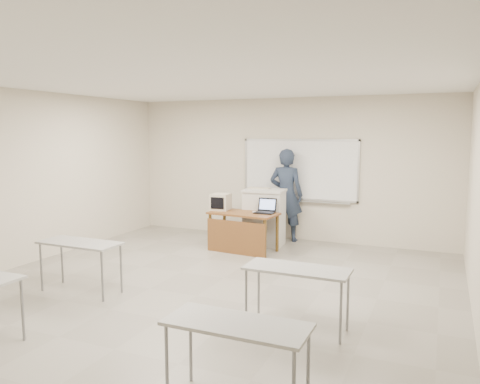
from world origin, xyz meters
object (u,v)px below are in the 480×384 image
at_px(podium, 264,217).
at_px(presenter, 286,195).
at_px(whiteboard, 300,171).
at_px(laptop, 266,210).
at_px(instructor_desk, 241,225).
at_px(crt_monitor, 221,202).
at_px(mouse, 254,212).
at_px(keyboard, 259,188).

distance_m(podium, presenter, 0.75).
bearing_deg(whiteboard, laptop, -103.72).
distance_m(whiteboard, presenter, 0.59).
bearing_deg(podium, instructor_desk, -110.42).
xyz_separation_m(crt_monitor, laptop, (0.95, 0.01, -0.10)).
bearing_deg(mouse, whiteboard, 62.74).
xyz_separation_m(crt_monitor, presenter, (1.02, 1.05, 0.06)).
xyz_separation_m(podium, laptop, (0.20, -0.46, 0.24)).
relative_size(whiteboard, mouse, 28.51).
xyz_separation_m(laptop, keyboard, (-0.35, 0.54, 0.34)).
xyz_separation_m(podium, crt_monitor, (-0.75, -0.47, 0.34)).
distance_m(whiteboard, instructor_desk, 1.89).
xyz_separation_m(keyboard, presenter, (0.42, 0.50, -0.18)).
distance_m(podium, keyboard, 0.60).
bearing_deg(keyboard, mouse, -79.50).
distance_m(instructor_desk, mouse, 0.35).
bearing_deg(mouse, crt_monitor, 167.78).
distance_m(crt_monitor, presenter, 1.47).
height_order(laptop, mouse, laptop).
relative_size(laptop, presenter, 0.19).
height_order(mouse, keyboard, keyboard).
distance_m(instructor_desk, keyboard, 1.01).
relative_size(instructor_desk, mouse, 14.99).
distance_m(mouse, presenter, 1.18).
distance_m(instructor_desk, podium, 0.74).
xyz_separation_m(instructor_desk, laptop, (0.40, 0.25, 0.29)).
bearing_deg(podium, presenter, 60.24).
bearing_deg(podium, mouse, -94.68).
distance_m(crt_monitor, mouse, 0.77).
xyz_separation_m(instructor_desk, podium, (0.20, 0.71, 0.05)).
distance_m(laptop, keyboard, 0.73).
bearing_deg(presenter, laptop, 83.79).
bearing_deg(crt_monitor, mouse, -11.76).
height_order(instructor_desk, presenter, presenter).
height_order(whiteboard, laptop, whiteboard).
bearing_deg(mouse, laptop, 17.51).
height_order(podium, crt_monitor, podium).
bearing_deg(keyboard, podium, -30.97).
distance_m(crt_monitor, keyboard, 0.85).
bearing_deg(presenter, mouse, 74.19).
xyz_separation_m(instructor_desk, presenter, (0.47, 1.29, 0.45)).
relative_size(whiteboard, presenter, 1.27).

